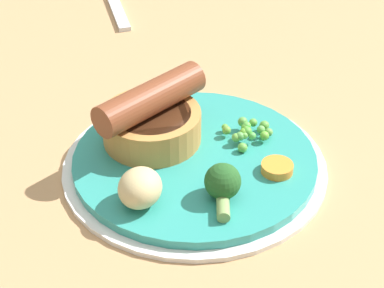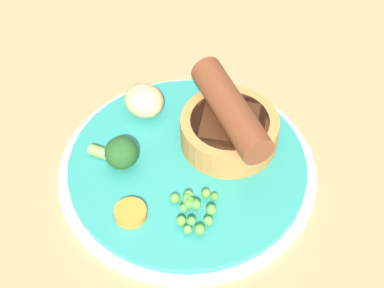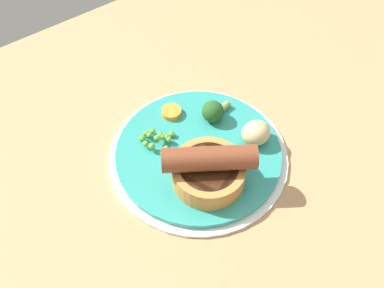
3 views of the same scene
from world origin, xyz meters
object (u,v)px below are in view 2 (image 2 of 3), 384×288
Objects in this scene: pea_pile at (194,208)px; potato_chunk_0 at (144,101)px; broccoli_floret_far at (120,153)px; dinner_plate at (189,167)px; sausage_pudding at (230,125)px; carrot_slice_2 at (131,213)px.

pea_pile is 1.22× the size of potato_chunk_0.
broccoli_floret_far is 1.23× the size of potato_chunk_0.
dinner_plate is 5.80cm from sausage_pudding.
potato_chunk_0 is at bearing 96.48° from broccoli_floret_far.
broccoli_floret_far is at bearing -7.13° from pea_pile.
potato_chunk_0 reaches higher than broccoli_floret_far.
sausage_pudding is 3.90× the size of carrot_slice_2.
sausage_pudding reaches higher than broccoli_floret_far.
potato_chunk_0 is at bearing 41.46° from sausage_pudding.
potato_chunk_0 is at bearing -35.37° from pea_pile.
potato_chunk_0 is at bearing -59.84° from carrot_slice_2.
pea_pile is 9.29cm from broccoli_floret_far.
pea_pile is at bearing 127.44° from dinner_plate.
dinner_plate is 8.31cm from carrot_slice_2.
sausage_pudding is 2.25× the size of pea_pile.
carrot_slice_2 reaches higher than dinner_plate.
potato_chunk_0 is (9.40, 1.24, -0.84)cm from sausage_pudding.
pea_pile reaches higher than carrot_slice_2.
broccoli_floret_far is (9.20, -1.15, 0.60)cm from pea_pile.
broccoli_floret_far is (7.36, 8.07, -0.99)cm from sausage_pudding.
potato_chunk_0 is (7.50, -3.10, 2.51)cm from dinner_plate.
broccoli_floret_far reaches higher than carrot_slice_2.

